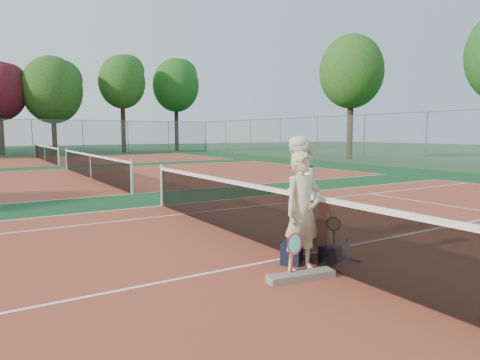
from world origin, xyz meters
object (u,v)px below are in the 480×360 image
player_a (303,212)px  player_b (298,192)px  water_bottle (347,251)px  racket_black_held (333,233)px  racket_spare (333,256)px  sports_bag_navy (292,252)px  sports_bag_purple (330,254)px  net_main (295,224)px  racket_red (294,256)px

player_a → player_b: bearing=51.6°
player_b → water_bottle: 1.39m
racket_black_held → racket_spare: (-0.30, -0.32, -0.26)m
sports_bag_navy → sports_bag_purple: size_ratio=1.33×
player_b → sports_bag_navy: player_b is taller
racket_spare → net_main: bearing=41.7°
net_main → racket_red: (-0.64, -0.77, -0.21)m
racket_spare → sports_bag_navy: bearing=67.3°
racket_red → sports_bag_purple: bearing=4.1°
net_main → sports_bag_purple: size_ratio=36.81×
net_main → racket_black_held: (0.80, -0.01, -0.24)m
water_bottle → net_main: bearing=132.6°
player_a → racket_red: size_ratio=2.80×
racket_black_held → water_bottle: racket_black_held is taller
player_b → water_bottle: bearing=57.2°
racket_black_held → sports_bag_navy: (-1.04, -0.22, -0.12)m
net_main → player_b: (0.54, 0.59, 0.39)m
net_main → racket_red: 1.02m
sports_bag_purple → sports_bag_navy: bearing=150.5°
player_a → racket_black_held: size_ratio=3.04×
net_main → player_a: size_ratio=6.57×
racket_black_held → sports_bag_purple: size_ratio=1.84×
racket_red → racket_spare: (1.14, 0.44, -0.28)m
player_a → sports_bag_navy: (0.11, 0.36, -0.68)m
racket_red → racket_spare: size_ratio=0.99×
player_b → racket_red: (-1.18, -1.37, -0.60)m
sports_bag_purple → racket_black_held: bearing=42.5°
racket_spare → sports_bag_purple: bearing=112.0°
net_main → sports_bag_navy: net_main is taller
player_b → sports_bag_navy: (-0.78, -0.82, -0.74)m
net_main → player_b: size_ratio=6.10×
player_b → racket_black_held: size_ratio=3.28×
net_main → player_b: 0.89m
player_b → sports_bag_purple: 1.38m
racket_red → water_bottle: bearing=-2.7°
player_b → sports_bag_navy: bearing=14.1°
player_a → racket_red: (-0.29, -0.19, -0.54)m
racket_black_held → player_a: bearing=-14.4°
racket_black_held → sports_bag_purple: racket_black_held is taller
net_main → sports_bag_purple: bearing=-63.1°
racket_black_held → sports_bag_purple: (-0.54, -0.50, -0.15)m
racket_black_held → racket_spare: 0.51m
player_a → water_bottle: (0.88, 0.01, -0.69)m
racket_red → racket_spare: bearing=9.0°
racket_black_held → net_main: bearing=-41.6°
player_a → racket_red: bearing=-148.3°
player_b → water_bottle: size_ratio=6.00×
sports_bag_purple → racket_spare: bearing=36.9°
racket_red → racket_black_held: racket_red is taller
net_main → racket_black_held: bearing=-0.8°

